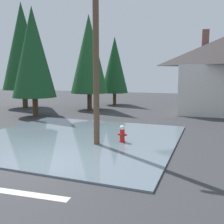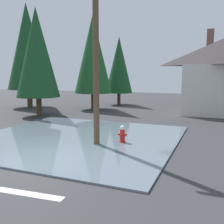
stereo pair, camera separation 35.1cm
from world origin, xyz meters
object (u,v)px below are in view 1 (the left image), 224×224
pine_tree_tall_left (33,53)px  pine_tree_far_center (115,65)px  utility_pole (96,42)px  pine_tree_short_left (23,47)px  pine_tree_mid_left (89,54)px  fire_hydrant (122,134)px

pine_tree_tall_left → pine_tree_far_center: (3.25, 9.93, -0.69)m
utility_pole → pine_tree_short_left: pine_tree_short_left is taller
utility_pole → pine_tree_mid_left: 13.06m
pine_tree_tall_left → pine_tree_far_center: pine_tree_tall_left is taller
utility_pole → pine_tree_mid_left: size_ratio=1.04×
pine_tree_short_left → pine_tree_mid_left: bearing=8.5°
pine_tree_mid_left → pine_tree_short_left: bearing=-171.5°
fire_hydrant → pine_tree_tall_left: 11.82m
pine_tree_tall_left → pine_tree_mid_left: (2.38, 5.23, 0.17)m
pine_tree_mid_left → pine_tree_far_center: 4.86m
pine_tree_mid_left → pine_tree_tall_left: bearing=-114.5°
pine_tree_tall_left → pine_tree_short_left: bearing=136.5°
fire_hydrant → utility_pole: utility_pole is taller
fire_hydrant → utility_pole: bearing=-141.1°
fire_hydrant → pine_tree_far_center: pine_tree_far_center is taller
fire_hydrant → pine_tree_far_center: (-6.07, 15.52, 3.96)m
fire_hydrant → pine_tree_mid_left: pine_tree_mid_left is taller
fire_hydrant → pine_tree_short_left: (-13.74, 9.79, 5.68)m
fire_hydrant → pine_tree_mid_left: size_ratio=0.10×
utility_pole → pine_tree_short_left: 16.62m
utility_pole → pine_tree_tall_left: size_ratio=1.07×
fire_hydrant → utility_pole: size_ratio=0.10×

